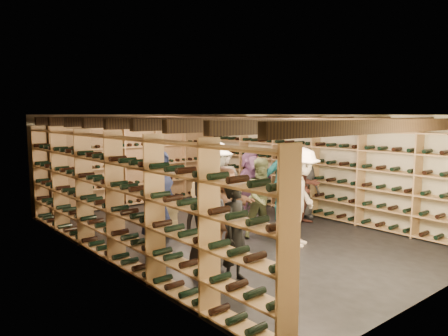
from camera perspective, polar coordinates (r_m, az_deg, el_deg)
ground at (r=8.98m, az=1.21°, el=-8.53°), size 8.00×8.00×0.00m
walls at (r=8.73m, az=1.23°, el=-0.93°), size 5.52×8.02×2.40m
ceiling at (r=8.64m, az=1.26°, el=6.97°), size 5.50×8.00×0.01m
ceiling_joists at (r=8.65m, az=1.25°, el=6.04°), size 5.40×7.12×0.18m
wine_rack_left at (r=7.34m, az=-14.08°, el=-3.68°), size 0.32×7.50×2.15m
wine_rack_right at (r=10.60m, az=11.74°, el=-0.32°), size 0.32×7.50×2.15m
wine_rack_back at (r=11.88m, az=-11.03°, el=0.48°), size 4.70×0.30×2.15m
crate_stack_left at (r=9.45m, az=-7.86°, el=-6.21°), size 0.57×0.46×0.51m
crate_stack_right at (r=11.29m, az=-2.83°, el=-3.51°), size 0.58×0.48×0.68m
crate_loose at (r=11.18m, az=-3.37°, el=-4.95°), size 0.51×0.35×0.17m
person_0 at (r=6.72m, az=-2.23°, el=-7.03°), size 0.86×0.66×1.56m
person_1 at (r=6.31m, az=1.53°, el=-8.37°), size 0.62×0.49×1.48m
person_2 at (r=8.57m, az=5.10°, el=-3.93°), size 0.92×0.81×1.57m
person_3 at (r=8.11m, az=10.02°, el=-3.76°), size 1.34×1.09×1.81m
person_4 at (r=10.03m, az=7.68°, el=-1.85°), size 1.10×0.74×1.74m
person_5 at (r=7.73m, az=0.18°, el=-5.34°), size 1.47×0.79×1.51m
person_6 at (r=8.61m, az=-8.67°, el=-3.35°), size 0.96×0.74×1.74m
person_7 at (r=9.77m, az=0.34°, el=-2.52°), size 0.67×0.55×1.57m
person_8 at (r=9.72m, az=10.42°, el=-2.43°), size 0.91×0.78×1.66m
person_9 at (r=9.04m, az=-1.00°, el=-2.46°), size 1.19×0.68×1.84m
person_11 at (r=10.59m, az=3.44°, el=-1.88°), size 1.49×0.81×1.53m
person_12 at (r=10.36m, az=10.18°, el=-1.79°), size 0.95×0.79×1.67m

